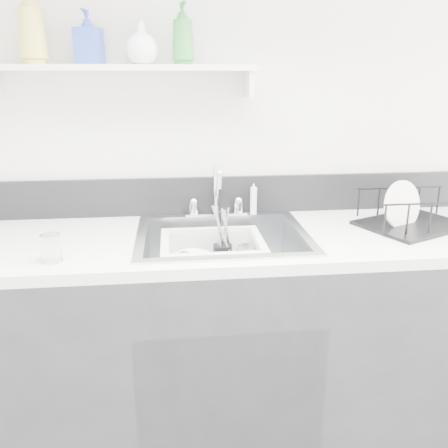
{
  "coord_description": "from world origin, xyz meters",
  "views": [
    {
      "loc": [
        -0.18,
        -0.48,
        1.5
      ],
      "look_at": [
        0.0,
        1.14,
        0.98
      ],
      "focal_mm": 38.0,
      "sensor_mm": 36.0,
      "label": 1
    }
  ],
  "objects": [
    {
      "name": "dish_rack",
      "position": [
        0.76,
        1.22,
        0.99
      ],
      "size": [
        0.47,
        0.43,
        0.14
      ],
      "primitive_type": null,
      "rotation": [
        0.0,
        0.0,
        0.43
      ],
      "color": "black",
      "rests_on": "counter_run"
    },
    {
      "name": "wall_shelf",
      "position": [
        -0.35,
        1.42,
        1.51
      ],
      "size": [
        1.0,
        0.16,
        0.12
      ],
      "color": "silver",
      "rests_on": "room_shell"
    },
    {
      "name": "bowl_small",
      "position": [
        0.1,
        1.11,
        0.78
      ],
      "size": [
        0.13,
        0.13,
        0.03
      ],
      "primitive_type": "imported",
      "rotation": [
        0.0,
        0.0,
        -0.41
      ],
      "color": "white",
      "rests_on": "wash_tub"
    },
    {
      "name": "utensil_cup",
      "position": [
        0.01,
        1.25,
        0.82
      ],
      "size": [
        0.07,
        0.07,
        0.25
      ],
      "rotation": [
        0.0,
        0.0,
        -0.39
      ],
      "color": "black",
      "rests_on": "wash_tub"
    },
    {
      "name": "counter_run",
      "position": [
        0.0,
        1.19,
        0.46
      ],
      "size": [
        3.2,
        0.62,
        0.92
      ],
      "color": "#2A2A2D",
      "rests_on": "ground"
    },
    {
      "name": "ladle",
      "position": [
        -0.08,
        1.16,
        0.81
      ],
      "size": [
        0.3,
        0.21,
        0.08
      ],
      "primitive_type": null,
      "rotation": [
        0.0,
        0.0,
        -0.43
      ],
      "color": "silver",
      "rests_on": "wash_tub"
    },
    {
      "name": "soap_bottle_d",
      "position": [
        -0.12,
        1.4,
        1.64
      ],
      "size": [
        0.1,
        0.1,
        0.22
      ],
      "primitive_type": "imported",
      "rotation": [
        0.0,
        0.0,
        0.29
      ],
      "color": "#2F7F36",
      "rests_on": "wall_shelf"
    },
    {
      "name": "sink",
      "position": [
        0.0,
        1.19,
        0.83
      ],
      "size": [
        0.64,
        0.52,
        0.2
      ],
      "primitive_type": null,
      "color": "silver",
      "rests_on": "counter_run"
    },
    {
      "name": "faucet",
      "position": [
        0.0,
        1.44,
        0.98
      ],
      "size": [
        0.26,
        0.18,
        0.23
      ],
      "color": "silver",
      "rests_on": "counter_run"
    },
    {
      "name": "soap_bottle_c",
      "position": [
        -0.28,
        1.41,
        1.61
      ],
      "size": [
        0.14,
        0.14,
        0.15
      ],
      "primitive_type": "imported",
      "rotation": [
        0.0,
        0.0,
        -0.24
      ],
      "color": "white",
      "rests_on": "wall_shelf"
    },
    {
      "name": "plate_stack",
      "position": [
        -0.1,
        1.15,
        0.79
      ],
      "size": [
        0.23,
        0.23,
        0.09
      ],
      "rotation": [
        0.0,
        0.0,
        0.01
      ],
      "color": "white",
      "rests_on": "wash_tub"
    },
    {
      "name": "tumbler_counter",
      "position": [
        -0.57,
        0.99,
        0.97
      ],
      "size": [
        0.08,
        0.08,
        0.09
      ],
      "primitive_type": "cylinder",
      "rotation": [
        0.0,
        0.0,
        0.3
      ],
      "color": "white",
      "rests_on": "counter_run"
    },
    {
      "name": "tumbler_in_tub",
      "position": [
        0.09,
        1.19,
        0.82
      ],
      "size": [
        0.1,
        0.1,
        0.11
      ],
      "primitive_type": "cylinder",
      "rotation": [
        0.0,
        0.0,
        -0.43
      ],
      "color": "white",
      "rests_on": "wash_tub"
    },
    {
      "name": "soap_bottle_a",
      "position": [
        -0.66,
        1.4,
        1.66
      ],
      "size": [
        0.11,
        0.11,
        0.26
      ],
      "primitive_type": "imported",
      "rotation": [
        0.0,
        0.0,
        0.07
      ],
      "color": "#D5C253",
      "rests_on": "wall_shelf"
    },
    {
      "name": "backsplash",
      "position": [
        0.0,
        1.49,
        1.0
      ],
      "size": [
        3.2,
        0.02,
        0.16
      ],
      "primitive_type": "cube",
      "color": "black",
      "rests_on": "counter_run"
    },
    {
      "name": "soap_bottle_b",
      "position": [
        -0.47,
        1.42,
        1.63
      ],
      "size": [
        0.11,
        0.11,
        0.19
      ],
      "primitive_type": "imported",
      "rotation": [
        0.0,
        0.0,
        -0.3
      ],
      "color": "blue",
      "rests_on": "wall_shelf"
    },
    {
      "name": "wash_tub",
      "position": [
        -0.04,
        1.19,
        0.83
      ],
      "size": [
        0.46,
        0.41,
        0.15
      ],
      "primitive_type": null,
      "rotation": [
        0.0,
        0.0,
        -0.32
      ],
      "color": "silver",
      "rests_on": "sink"
    },
    {
      "name": "side_sprayer",
      "position": [
        0.16,
        1.44,
        0.99
      ],
      "size": [
        0.03,
        0.03,
        0.14
      ],
      "primitive_type": "cylinder",
      "color": "silver",
      "rests_on": "counter_run"
    }
  ]
}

